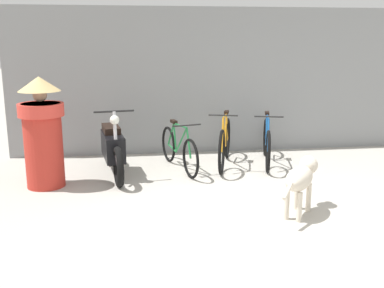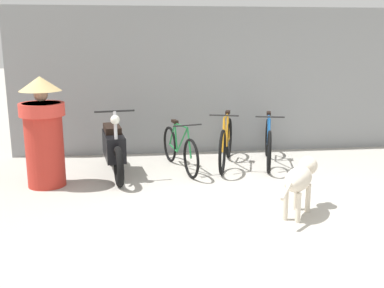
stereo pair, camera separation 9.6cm
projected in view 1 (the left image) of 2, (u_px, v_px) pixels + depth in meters
ground_plane at (266, 221)px, 5.24m from camera, size 60.00×60.00×0.00m
shop_wall_back at (213, 81)px, 8.31m from camera, size 7.39×0.20×2.64m
bicycle_0 at (179, 149)px, 7.28m from camera, size 0.53×1.61×0.81m
bicycle_1 at (225, 143)px, 7.50m from camera, size 0.61×1.69×0.93m
bicycle_2 at (267, 142)px, 7.64m from camera, size 0.57×1.73×0.88m
motorcycle at (113, 148)px, 6.95m from camera, size 0.58×1.81×1.07m
stray_dog at (301, 177)px, 5.39m from camera, size 0.75×0.91×0.65m
person_in_robes at (43, 131)px, 6.32m from camera, size 0.85×0.85×1.58m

